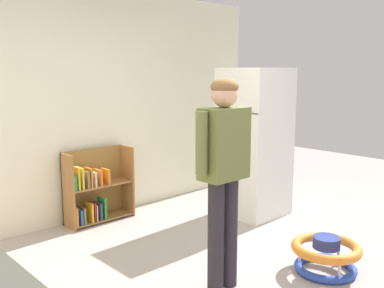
# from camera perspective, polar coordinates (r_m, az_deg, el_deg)

# --- Properties ---
(ground_plane) EXTENTS (12.00, 12.00, 0.00)m
(ground_plane) POSITION_cam_1_polar(r_m,az_deg,el_deg) (3.81, 5.72, -17.78)
(ground_plane) COLOR #A89F98
(ground_plane) RESTS_ON ground
(back_wall) EXTENTS (5.20, 0.06, 2.70)m
(back_wall) POSITION_cam_1_polar(r_m,az_deg,el_deg) (5.23, -13.54, 4.98)
(back_wall) COLOR silver
(back_wall) RESTS_ON ground
(refrigerator) EXTENTS (0.73, 0.68, 1.78)m
(refrigerator) POSITION_cam_1_polar(r_m,az_deg,el_deg) (5.31, 8.14, 0.21)
(refrigerator) COLOR white
(refrigerator) RESTS_ON ground
(bookshelf) EXTENTS (0.80, 0.28, 0.85)m
(bookshelf) POSITION_cam_1_polar(r_m,az_deg,el_deg) (5.21, -12.69, -5.99)
(bookshelf) COLOR #996739
(bookshelf) RESTS_ON ground
(standing_person) EXTENTS (0.57, 0.22, 1.69)m
(standing_person) POSITION_cam_1_polar(r_m,az_deg,el_deg) (3.39, 4.17, -2.72)
(standing_person) COLOR #28252D
(standing_person) RESTS_ON ground
(baby_walker) EXTENTS (0.60, 0.60, 0.32)m
(baby_walker) POSITION_cam_1_polar(r_m,az_deg,el_deg) (4.10, 17.12, -13.67)
(baby_walker) COLOR #2949B7
(baby_walker) RESTS_ON ground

